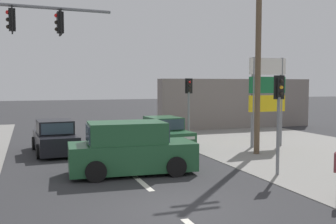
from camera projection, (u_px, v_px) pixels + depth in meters
ground_plane at (173, 209)px, 10.25m from camera, size 140.00×140.00×0.00m
lane_dash_mid at (141, 182)px, 13.07m from camera, size 0.20×2.40×0.01m
lane_dash_far at (111, 156)px, 17.76m from camera, size 0.20×2.40×0.01m
utility_pole_midground_right at (258, 36)px, 17.84m from camera, size 1.80×0.26×10.35m
pedestal_signal_right_kerb at (279, 108)px, 13.90m from camera, size 0.44×0.29×3.56m
pedestal_signal_far_median at (189, 99)px, 21.96m from camera, size 0.44×0.29×3.56m
shopping_plaza_sign at (267, 89)px, 20.16m from camera, size 2.10×0.16×4.60m
shopfront_wall_far at (237, 104)px, 28.84m from camera, size 12.00×1.00×3.60m
suv_receding_far at (131, 150)px, 14.23m from camera, size 4.65×2.30×1.90m
sedan_kerbside_parked at (55, 138)px, 18.55m from camera, size 2.06×4.32×1.56m
sedan_oncoming_mid at (164, 134)px, 20.20m from camera, size 2.07×4.32×1.56m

